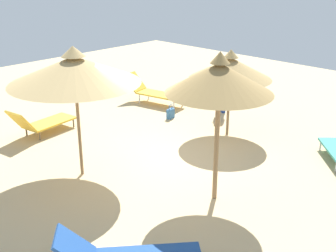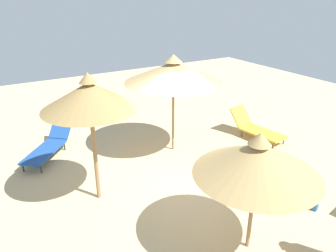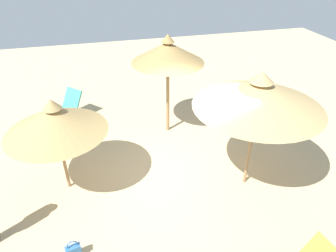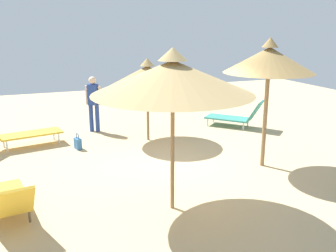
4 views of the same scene
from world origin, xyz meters
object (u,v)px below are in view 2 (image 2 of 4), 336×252
Objects in this scene: parasol_umbrella_back at (258,159)px; handbag at (312,202)px; parasol_umbrella_front at (173,72)px; lounge_chair_far_right at (255,127)px; lounge_chair_center at (50,144)px; parasol_umbrella_near_left at (89,96)px.

handbag is (-0.13, 2.04, -1.70)m from parasol_umbrella_back.
parasol_umbrella_front is at bearing -164.55° from handbag.
parasol_umbrella_back reaches higher than lounge_chair_far_right.
parasol_umbrella_front is 1.40× the size of lounge_chair_center.
parasol_umbrella_near_left is 3.56m from parasol_umbrella_back.
lounge_chair_center reaches higher than handbag.
parasol_umbrella_front reaches higher than parasol_umbrella_back.
lounge_chair_far_right reaches higher than handbag.
parasol_umbrella_front reaches higher than lounge_chair_far_right.
parasol_umbrella_back is 6.38m from lounge_chair_center.
parasol_umbrella_back is at bearing -46.14° from lounge_chair_far_right.
lounge_chair_far_right is (2.18, 6.07, 0.01)m from lounge_chair_center.
parasol_umbrella_front is at bearing 65.19° from lounge_chair_center.
handbag is (2.83, 3.92, -2.32)m from parasol_umbrella_near_left.
parasol_umbrella_front is at bearing -103.22° from lounge_chair_far_right.
parasol_umbrella_front is at bearing 113.82° from parasol_umbrella_near_left.
handbag is (4.07, 1.12, -2.23)m from parasol_umbrella_front.
parasol_umbrella_front is at bearing 167.71° from parasol_umbrella_back.
parasol_umbrella_near_left is 3.06m from parasol_umbrella_front.
parasol_umbrella_near_left is at bearing -84.01° from lounge_chair_far_right.
handbag is at bearing 93.54° from parasol_umbrella_back.
parasol_umbrella_back is at bearing 22.65° from lounge_chair_center.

